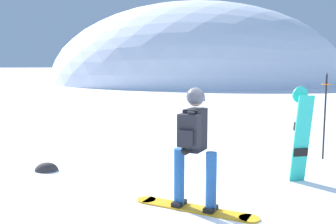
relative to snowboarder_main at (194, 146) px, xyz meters
The scene contains 6 objects.
ground_plane 1.02m from the snowboarder_main, ahead, with size 300.00×300.00×0.00m, color white.
ridge_peak_main 36.62m from the snowboarder_main, 73.71° to the left, with size 30.17×27.16×16.35m.
snowboarder_main is the anchor object (origin of this frame).
spare_snowboard 2.29m from the snowboarder_main, 22.18° to the left, with size 0.28×0.26×1.65m.
piste_marker_near 4.16m from the snowboarder_main, 33.01° to the left, with size 0.20×0.20×1.85m.
rock_dark 3.48m from the snowboarder_main, 130.93° to the left, with size 0.44×0.37×0.31m.
Camera 1 is at (-1.88, -5.08, 2.05)m, focal length 42.14 mm.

